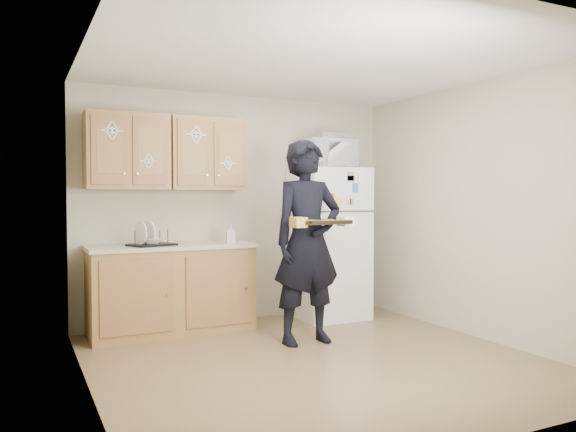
# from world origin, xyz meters

# --- Properties ---
(floor) EXTENTS (3.60, 3.60, 0.00)m
(floor) POSITION_xyz_m (0.00, 0.00, 0.00)
(floor) COLOR brown
(floor) RESTS_ON ground
(ceiling) EXTENTS (3.60, 3.60, 0.00)m
(ceiling) POSITION_xyz_m (0.00, 0.00, 2.50)
(ceiling) COLOR white
(ceiling) RESTS_ON wall_back
(wall_back) EXTENTS (3.60, 0.04, 2.50)m
(wall_back) POSITION_xyz_m (0.00, 1.80, 1.25)
(wall_back) COLOR #B8B095
(wall_back) RESTS_ON floor
(wall_front) EXTENTS (3.60, 0.04, 2.50)m
(wall_front) POSITION_xyz_m (0.00, -1.80, 1.25)
(wall_front) COLOR #B8B095
(wall_front) RESTS_ON floor
(wall_left) EXTENTS (0.04, 3.60, 2.50)m
(wall_left) POSITION_xyz_m (-1.80, 0.00, 1.25)
(wall_left) COLOR #B8B095
(wall_left) RESTS_ON floor
(wall_right) EXTENTS (0.04, 3.60, 2.50)m
(wall_right) POSITION_xyz_m (1.80, 0.00, 1.25)
(wall_right) COLOR #B8B095
(wall_right) RESTS_ON floor
(refrigerator) EXTENTS (0.75, 0.70, 1.70)m
(refrigerator) POSITION_xyz_m (0.95, 1.43, 0.85)
(refrigerator) COLOR white
(refrigerator) RESTS_ON floor
(base_cabinet) EXTENTS (1.60, 0.60, 0.86)m
(base_cabinet) POSITION_xyz_m (-0.85, 1.48, 0.43)
(base_cabinet) COLOR olive
(base_cabinet) RESTS_ON floor
(countertop) EXTENTS (1.64, 0.64, 0.04)m
(countertop) POSITION_xyz_m (-0.85, 1.48, 0.88)
(countertop) COLOR #B5AD8B
(countertop) RESTS_ON base_cabinet
(upper_cab_left) EXTENTS (0.80, 0.33, 0.75)m
(upper_cab_left) POSITION_xyz_m (-1.25, 1.61, 1.83)
(upper_cab_left) COLOR olive
(upper_cab_left) RESTS_ON wall_back
(upper_cab_right) EXTENTS (0.80, 0.33, 0.75)m
(upper_cab_right) POSITION_xyz_m (-0.43, 1.61, 1.83)
(upper_cab_right) COLOR olive
(upper_cab_right) RESTS_ON wall_back
(cereal_box) EXTENTS (0.20, 0.07, 0.32)m
(cereal_box) POSITION_xyz_m (1.47, 1.67, 0.16)
(cereal_box) COLOR gold
(cereal_box) RESTS_ON floor
(person) EXTENTS (0.71, 0.48, 1.91)m
(person) POSITION_xyz_m (0.21, 0.55, 0.95)
(person) COLOR black
(person) RESTS_ON floor
(baking_tray) EXTENTS (0.44, 0.33, 0.04)m
(baking_tray) POSITION_xyz_m (0.20, 0.25, 1.15)
(baking_tray) COLOR black
(baking_tray) RESTS_ON person
(pizza_front_left) EXTENTS (0.14, 0.14, 0.02)m
(pizza_front_left) POSITION_xyz_m (0.10, 0.18, 1.16)
(pizza_front_left) COLOR orange
(pizza_front_left) RESTS_ON baking_tray
(pizza_front_right) EXTENTS (0.14, 0.14, 0.02)m
(pizza_front_right) POSITION_xyz_m (0.30, 0.18, 1.16)
(pizza_front_right) COLOR orange
(pizza_front_right) RESTS_ON baking_tray
(pizza_back_left) EXTENTS (0.14, 0.14, 0.02)m
(pizza_back_left) POSITION_xyz_m (0.10, 0.32, 1.16)
(pizza_back_left) COLOR orange
(pizza_back_left) RESTS_ON baking_tray
(pizza_back_right) EXTENTS (0.14, 0.14, 0.02)m
(pizza_back_right) POSITION_xyz_m (0.30, 0.32, 1.16)
(pizza_back_right) COLOR orange
(pizza_back_right) RESTS_ON baking_tray
(microwave) EXTENTS (0.58, 0.41, 0.32)m
(microwave) POSITION_xyz_m (0.91, 1.38, 1.86)
(microwave) COLOR white
(microwave) RESTS_ON refrigerator
(foil_pan) EXTENTS (0.37, 0.28, 0.07)m
(foil_pan) POSITION_xyz_m (0.98, 1.41, 2.05)
(foil_pan) COLOR silver
(foil_pan) RESTS_ON microwave
(dish_rack) EXTENTS (0.48, 0.42, 0.16)m
(dish_rack) POSITION_xyz_m (-1.06, 1.40, 0.98)
(dish_rack) COLOR black
(dish_rack) RESTS_ON countertop
(bowl) EXTENTS (0.24, 0.24, 0.05)m
(bowl) POSITION_xyz_m (-1.06, 1.40, 0.95)
(bowl) COLOR white
(bowl) RESTS_ON dish_rack
(soap_bottle) EXTENTS (0.11, 0.11, 0.20)m
(soap_bottle) POSITION_xyz_m (-0.25, 1.37, 1.00)
(soap_bottle) COLOR white
(soap_bottle) RESTS_ON countertop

